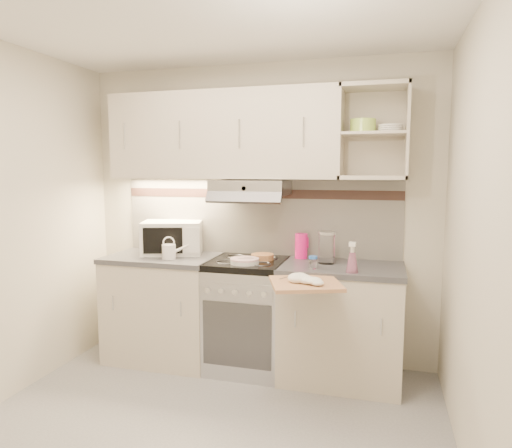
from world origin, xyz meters
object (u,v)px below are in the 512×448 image
object	(u,v)px
electric_range	(248,314)
spray_bottle	(352,260)
watering_can	(170,251)
cutting_board	(306,284)
plate_stack	(245,261)
glass_jar	(327,247)
microwave	(172,237)
pink_pitcher	(301,246)

from	to	relation	value
electric_range	spray_bottle	distance (m)	1.02
watering_can	cutting_board	world-z (taller)	watering_can
watering_can	cutting_board	size ratio (longest dim) A/B	0.47
plate_stack	glass_jar	size ratio (longest dim) A/B	0.89
electric_range	microwave	size ratio (longest dim) A/B	1.54
pink_pitcher	electric_range	bearing A→B (deg)	-176.20
plate_stack	electric_range	bearing A→B (deg)	97.41
cutting_board	pink_pitcher	bearing A→B (deg)	82.50
glass_jar	watering_can	bearing A→B (deg)	-172.61
microwave	spray_bottle	world-z (taller)	microwave
microwave	glass_jar	size ratio (longest dim) A/B	2.35
plate_stack	glass_jar	world-z (taller)	glass_jar
spray_bottle	cutting_board	distance (m)	0.43
plate_stack	glass_jar	xyz separation A→B (m)	(0.61, 0.18, 0.10)
glass_jar	cutting_board	distance (m)	0.59
watering_can	glass_jar	xyz separation A→B (m)	(1.25, 0.16, 0.06)
microwave	cutting_board	distance (m)	1.43
plate_stack	spray_bottle	xyz separation A→B (m)	(0.82, -0.09, 0.07)
watering_can	pink_pitcher	bearing A→B (deg)	-7.24
microwave	pink_pitcher	bearing A→B (deg)	-13.51
electric_range	pink_pitcher	xyz separation A→B (m)	(0.40, 0.20, 0.55)
plate_stack	microwave	bearing A→B (deg)	161.10
pink_pitcher	cutting_board	size ratio (longest dim) A/B	0.46
pink_pitcher	glass_jar	xyz separation A→B (m)	(0.22, -0.16, 0.02)
electric_range	plate_stack	xyz separation A→B (m)	(0.02, -0.13, 0.47)
pink_pitcher	glass_jar	bearing A→B (deg)	-57.67
plate_stack	spray_bottle	size ratio (longest dim) A/B	0.95
electric_range	cutting_board	bearing A→B (deg)	-43.04
watering_can	spray_bottle	world-z (taller)	spray_bottle
electric_range	plate_stack	bearing A→B (deg)	-82.59
glass_jar	microwave	bearing A→B (deg)	176.92
electric_range	watering_can	world-z (taller)	watering_can
electric_range	plate_stack	world-z (taller)	plate_stack
plate_stack	cutting_board	distance (m)	0.66
spray_bottle	cutting_board	bearing A→B (deg)	-129.60
plate_stack	glass_jar	distance (m)	0.64
watering_can	electric_range	bearing A→B (deg)	-13.77
electric_range	spray_bottle	bearing A→B (deg)	-14.71
microwave	watering_can	bearing A→B (deg)	-87.13
watering_can	glass_jar	distance (m)	1.26
electric_range	pink_pitcher	bearing A→B (deg)	26.56
glass_jar	cutting_board	bearing A→B (deg)	-96.89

